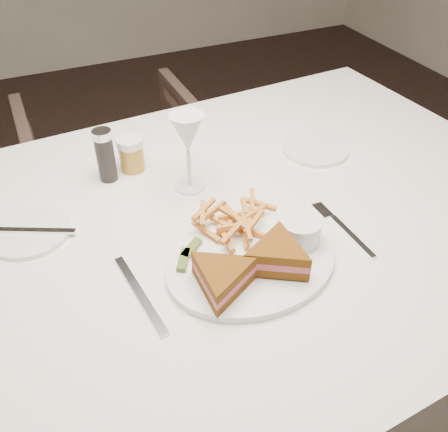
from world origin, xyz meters
name	(u,v)px	position (x,y,z in m)	size (l,w,h in m)	color
ground	(157,342)	(0.00, 0.00, 0.00)	(5.00, 5.00, 0.00)	black
table	(216,337)	(0.08, -0.33, 0.38)	(1.51, 1.00, 0.75)	white
chair_far	(120,172)	(0.07, 0.57, 0.33)	(0.64, 0.60, 0.66)	#45322A
table_setting	(224,220)	(0.08, -0.38, 0.79)	(0.84, 0.60, 0.18)	white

